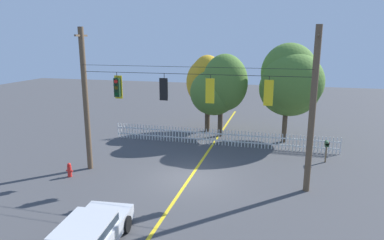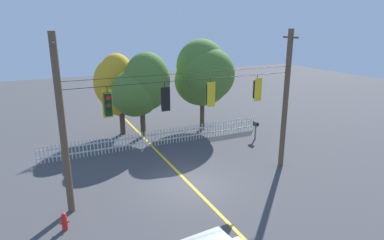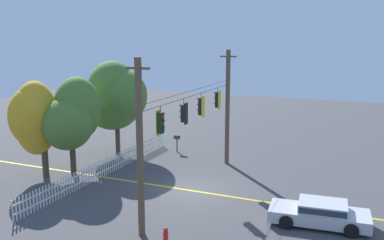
% 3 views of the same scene
% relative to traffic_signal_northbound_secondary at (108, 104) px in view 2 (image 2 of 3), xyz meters
% --- Properties ---
extents(ground, '(80.00, 80.00, 0.00)m').
position_rel_traffic_signal_northbound_secondary_xyz_m(ground, '(3.92, -0.01, -4.71)').
color(ground, '#424244').
extents(lane_centerline_stripe, '(0.16, 36.00, 0.01)m').
position_rel_traffic_signal_northbound_secondary_xyz_m(lane_centerline_stripe, '(3.92, -0.01, -4.70)').
color(lane_centerline_stripe, gold).
rests_on(lane_centerline_stripe, ground).
extents(signal_support_span, '(12.02, 1.10, 7.81)m').
position_rel_traffic_signal_northbound_secondary_xyz_m(signal_support_span, '(3.92, -0.01, -0.74)').
color(signal_support_span, brown).
rests_on(signal_support_span, ground).
extents(traffic_signal_northbound_secondary, '(0.43, 0.38, 1.41)m').
position_rel_traffic_signal_northbound_secondary_xyz_m(traffic_signal_northbound_secondary, '(0.00, 0.00, 0.00)').
color(traffic_signal_northbound_secondary, black).
extents(traffic_signal_eastbound_side, '(0.43, 0.38, 1.35)m').
position_rel_traffic_signal_northbound_secondary_xyz_m(traffic_signal_eastbound_side, '(2.61, -0.02, 0.01)').
color(traffic_signal_eastbound_side, black).
extents(traffic_signal_southbound_primary, '(0.43, 0.38, 1.39)m').
position_rel_traffic_signal_northbound_secondary_xyz_m(traffic_signal_southbound_primary, '(4.99, -0.02, 0.02)').
color(traffic_signal_southbound_primary, black).
extents(traffic_signal_northbound_primary, '(0.43, 0.38, 1.38)m').
position_rel_traffic_signal_northbound_secondary_xyz_m(traffic_signal_northbound_primary, '(7.78, -0.02, 0.03)').
color(traffic_signal_northbound_primary, black).
extents(white_picket_fence, '(15.51, 0.06, 1.11)m').
position_rel_traffic_signal_northbound_secondary_xyz_m(white_picket_fence, '(4.47, 6.20, -4.15)').
color(white_picket_fence, silver).
rests_on(white_picket_fence, ground).
extents(autumn_maple_near_fence, '(3.17, 2.66, 6.00)m').
position_rel_traffic_signal_northbound_secondary_xyz_m(autumn_maple_near_fence, '(2.57, 10.10, -0.96)').
color(autumn_maple_near_fence, '#473828').
rests_on(autumn_maple_near_fence, ground).
extents(autumn_maple_mid, '(4.25, 2.98, 6.18)m').
position_rel_traffic_signal_northbound_secondary_xyz_m(autumn_maple_mid, '(3.97, 8.28, -0.98)').
color(autumn_maple_mid, '#473828').
rests_on(autumn_maple_mid, ground).
extents(autumn_oak_far_east, '(4.36, 4.58, 6.96)m').
position_rel_traffic_signal_northbound_secondary_xyz_m(autumn_oak_far_east, '(8.92, 8.35, -0.42)').
color(autumn_oak_far_east, '#473828').
rests_on(autumn_oak_far_east, ground).
extents(fire_hydrant, '(0.38, 0.22, 0.77)m').
position_rel_traffic_signal_northbound_secondary_xyz_m(fire_hydrant, '(-2.34, -1.39, -4.33)').
color(fire_hydrant, red).
rests_on(fire_hydrant, ground).
extents(roadside_mailbox, '(0.25, 0.44, 1.31)m').
position_rel_traffic_signal_northbound_secondary_xyz_m(roadside_mailbox, '(11.14, 4.44, -3.64)').
color(roadside_mailbox, brown).
rests_on(roadside_mailbox, ground).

